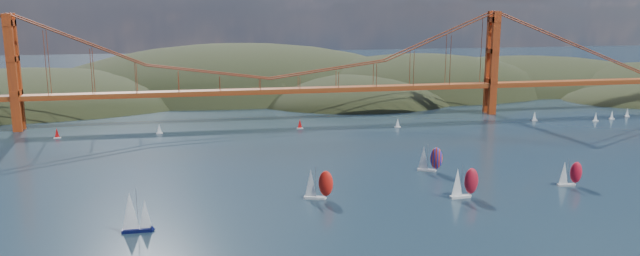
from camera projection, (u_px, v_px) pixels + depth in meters
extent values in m
ellipsoid|color=black|center=(23.00, 122.00, 372.91)|extent=(240.00, 140.00, 64.00)
ellipsoid|color=black|center=(238.00, 112.00, 436.05)|extent=(300.00, 180.00, 96.00)
ellipsoid|color=black|center=(416.00, 109.00, 428.18)|extent=(220.00, 140.00, 76.00)
ellipsoid|color=black|center=(356.00, 112.00, 389.28)|extent=(140.00, 110.00, 48.00)
ellipsoid|color=black|center=(523.00, 97.00, 463.12)|extent=(260.00, 160.00, 60.00)
cube|color=#903D15|center=(270.00, 90.00, 315.70)|extent=(440.00, 7.00, 1.60)
cube|color=maroon|center=(270.00, 93.00, 315.95)|extent=(440.00, 7.00, 0.80)
cube|color=maroon|center=(14.00, 73.00, 291.62)|extent=(4.00, 8.50, 55.00)
cube|color=maroon|center=(492.00, 63.00, 335.04)|extent=(4.00, 8.50, 55.00)
cube|color=#090C32|center=(137.00, 230.00, 168.45)|extent=(7.96, 2.27, 0.95)
cylinder|color=#99999E|center=(137.00, 208.00, 167.24)|extent=(0.12, 0.12, 11.47)
cone|color=white|center=(130.00, 211.00, 167.02)|extent=(4.47, 4.47, 10.09)
cone|color=white|center=(145.00, 214.00, 167.97)|extent=(3.20, 3.20, 8.03)
cube|color=silver|center=(315.00, 198.00, 196.05)|extent=(6.77, 3.67, 0.78)
cylinder|color=#99999E|center=(316.00, 182.00, 194.92)|extent=(0.10, 0.10, 9.78)
cone|color=white|center=(311.00, 183.00, 195.19)|extent=(4.56, 4.56, 8.60)
ellipsoid|color=red|center=(326.00, 183.00, 194.66)|extent=(5.21, 4.09, 8.21)
cube|color=white|center=(460.00, 197.00, 197.09)|extent=(6.77, 2.37, 0.80)
cylinder|color=#99999E|center=(462.00, 180.00, 196.07)|extent=(0.10, 0.10, 9.97)
cone|color=white|center=(457.00, 182.00, 195.78)|extent=(4.00, 4.00, 8.77)
ellipsoid|color=#B01424|center=(471.00, 181.00, 197.02)|extent=(4.86, 3.27, 8.37)
cube|color=silver|center=(566.00, 185.00, 209.64)|extent=(5.90, 2.13, 0.69)
cylinder|color=#99999E|center=(568.00, 171.00, 208.70)|extent=(0.09, 0.09, 8.66)
cone|color=white|center=(564.00, 173.00, 208.67)|extent=(3.51, 3.51, 7.62)
ellipsoid|color=red|center=(576.00, 172.00, 209.06)|extent=(4.26, 2.90, 7.28)
cube|color=white|center=(426.00, 170.00, 227.55)|extent=(6.46, 4.26, 0.76)
cylinder|color=#99999E|center=(428.00, 156.00, 226.42)|extent=(0.09, 0.09, 9.46)
cone|color=white|center=(423.00, 157.00, 226.87)|extent=(4.69, 4.69, 8.32)
ellipsoid|color=#E63100|center=(436.00, 158.00, 225.76)|extent=(5.17, 4.37, 7.95)
cube|color=silver|center=(57.00, 138.00, 280.26)|extent=(3.00, 1.00, 0.50)
cone|color=red|center=(57.00, 133.00, 279.77)|extent=(2.00, 2.00, 4.20)
cube|color=silver|center=(159.00, 133.00, 289.49)|extent=(3.00, 1.00, 0.50)
cone|color=white|center=(159.00, 128.00, 289.00)|extent=(2.00, 2.00, 4.20)
cube|color=silver|center=(534.00, 120.00, 320.11)|extent=(3.00, 1.00, 0.50)
cone|color=white|center=(535.00, 116.00, 319.63)|extent=(2.00, 2.00, 4.20)
cube|color=silver|center=(595.00, 121.00, 318.47)|extent=(3.00, 1.00, 0.50)
cone|color=white|center=(596.00, 116.00, 317.99)|extent=(2.00, 2.00, 4.20)
cube|color=silver|center=(612.00, 119.00, 323.55)|extent=(3.00, 1.00, 0.50)
cone|color=white|center=(612.00, 114.00, 323.07)|extent=(2.00, 2.00, 4.20)
cube|color=silver|center=(627.00, 116.00, 330.68)|extent=(3.00, 1.00, 0.50)
cone|color=white|center=(627.00, 112.00, 330.19)|extent=(2.00, 2.00, 4.20)
cube|color=silver|center=(398.00, 127.00, 303.40)|extent=(3.00, 1.00, 0.50)
cone|color=white|center=(398.00, 122.00, 302.92)|extent=(2.00, 2.00, 4.20)
cube|color=silver|center=(300.00, 128.00, 300.62)|extent=(3.00, 1.00, 0.50)
cone|color=red|center=(300.00, 123.00, 300.13)|extent=(2.00, 2.00, 4.20)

